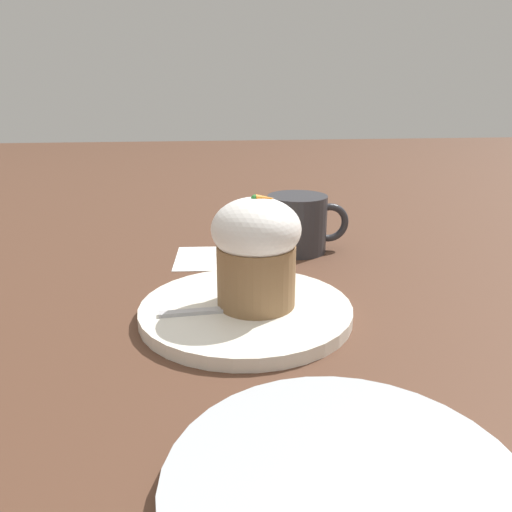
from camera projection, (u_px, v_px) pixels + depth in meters
ground_plane at (246, 317)px, 0.55m from camera, size 4.00×4.00×0.00m
dessert_plate at (246, 311)px, 0.55m from camera, size 0.23×0.23×0.01m
carrot_cake at (256, 250)px, 0.53m from camera, size 0.09×0.09×0.12m
spoon at (244, 307)px, 0.53m from camera, size 0.13×0.04×0.01m
coffee_cup at (299, 224)px, 0.76m from camera, size 0.13×0.09×0.09m
side_plate at (346, 489)px, 0.30m from camera, size 0.23×0.23×0.02m
paper_napkin at (220, 258)px, 0.74m from camera, size 0.14×0.12×0.00m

